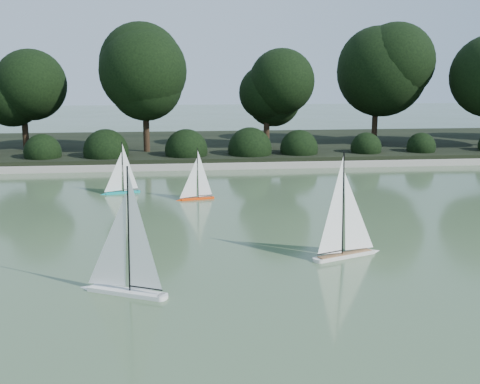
% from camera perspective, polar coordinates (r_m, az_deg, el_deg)
% --- Properties ---
extents(ground, '(80.00, 80.00, 0.00)m').
position_cam_1_polar(ground, '(9.42, 6.99, -6.85)').
color(ground, '#31472A').
rests_on(ground, ground).
extents(pond_coping, '(40.00, 0.35, 0.18)m').
position_cam_1_polar(pond_coping, '(18.04, 0.52, 2.53)').
color(pond_coping, gray).
rests_on(pond_coping, ground).
extents(far_bank, '(40.00, 8.00, 0.30)m').
position_cam_1_polar(far_bank, '(21.97, -0.70, 4.36)').
color(far_bank, black).
rests_on(far_bank, ground).
extents(tree_line, '(26.31, 3.93, 4.39)m').
position_cam_1_polar(tree_line, '(20.39, 3.22, 10.79)').
color(tree_line, black).
rests_on(tree_line, ground).
extents(shrub_hedge, '(29.10, 1.10, 1.10)m').
position_cam_1_polar(shrub_hedge, '(18.87, 0.20, 4.05)').
color(shrub_hedge, black).
rests_on(shrub_hedge, ground).
extents(sailboat_white_a, '(1.29, 0.76, 1.85)m').
position_cam_1_polar(sailboat_white_a, '(8.30, -11.41, -7.49)').
color(sailboat_white_a, silver).
rests_on(sailboat_white_a, ground).
extents(sailboat_white_b, '(1.29, 0.67, 1.82)m').
position_cam_1_polar(sailboat_white_b, '(9.84, 10.41, -4.43)').
color(sailboat_white_b, silver).
rests_on(sailboat_white_b, ground).
extents(sailboat_orange, '(0.92, 0.34, 1.26)m').
position_cam_1_polar(sailboat_orange, '(13.83, -4.40, 0.09)').
color(sailboat_orange, '#EF3A07').
rests_on(sailboat_orange, ground).
extents(sailboat_teal, '(0.97, 0.38, 1.33)m').
position_cam_1_polar(sailboat_teal, '(14.73, -11.41, 0.66)').
color(sailboat_teal, '#0D9A9A').
rests_on(sailboat_teal, ground).
extents(race_buoy, '(0.16, 0.16, 0.16)m').
position_cam_1_polar(race_buoy, '(9.58, -9.36, -6.60)').
color(race_buoy, '#F93E0D').
rests_on(race_buoy, ground).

